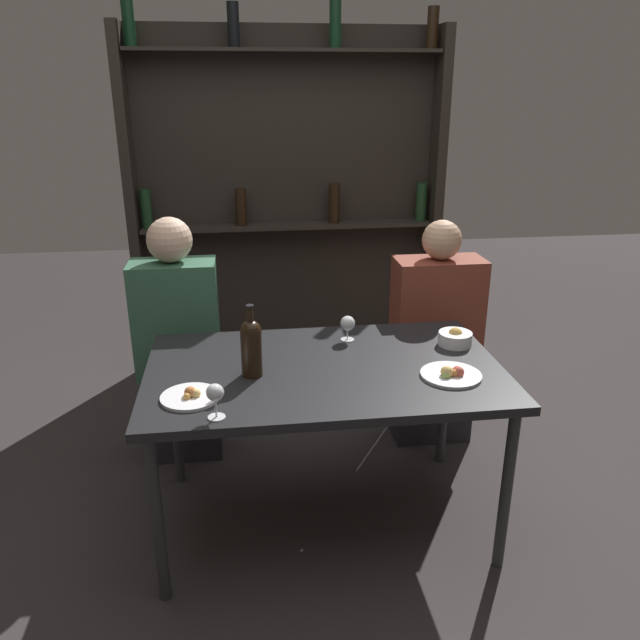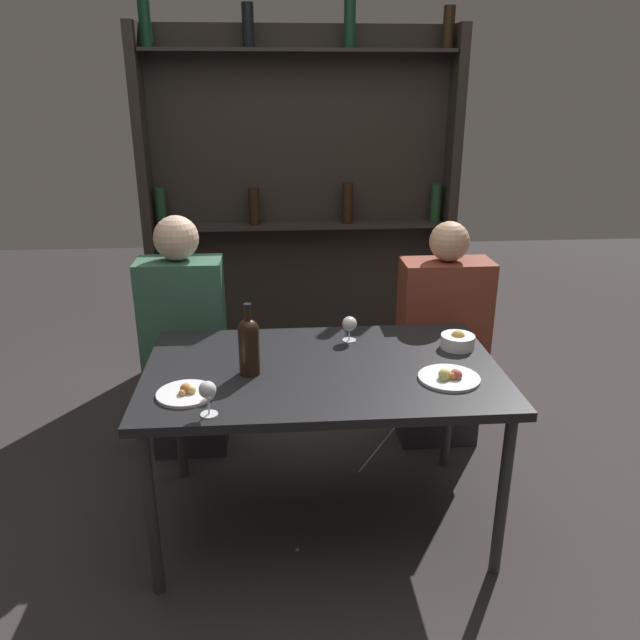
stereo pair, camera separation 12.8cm
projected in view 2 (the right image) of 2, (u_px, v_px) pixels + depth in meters
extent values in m
plane|color=#332D2D|center=(322.00, 518.00, 2.74)|extent=(10.00, 10.00, 0.00)
cube|color=black|center=(322.00, 371.00, 2.48)|extent=(1.41, 0.86, 0.04)
cylinder|color=#2D2D30|center=(151.00, 514.00, 2.22)|extent=(0.04, 0.04, 0.70)
cylinder|color=#2D2D30|center=(503.00, 497.00, 2.31)|extent=(0.04, 0.04, 0.70)
cylinder|color=#2D2D30|center=(179.00, 412.00, 2.91)|extent=(0.04, 0.04, 0.70)
cylinder|color=#2D2D30|center=(449.00, 402.00, 3.00)|extent=(0.04, 0.04, 0.70)
cube|color=#28231E|center=(300.00, 205.00, 3.99)|extent=(1.89, 0.02, 2.12)
cube|color=#28231E|center=(148.00, 211.00, 3.82)|extent=(0.06, 0.18, 2.12)
cube|color=#28231E|center=(450.00, 206.00, 3.96)|extent=(0.06, 0.18, 2.12)
cube|color=#28231E|center=(301.00, 226.00, 3.93)|extent=(1.81, 0.18, 0.02)
cylinder|color=#19381E|center=(161.00, 207.00, 3.82)|extent=(0.07, 0.07, 0.24)
cylinder|color=black|center=(254.00, 206.00, 3.87)|extent=(0.07, 0.07, 0.23)
cylinder|color=black|center=(347.00, 203.00, 3.91)|extent=(0.07, 0.07, 0.25)
cylinder|color=#19381E|center=(436.00, 203.00, 3.95)|extent=(0.07, 0.07, 0.24)
cube|color=#28231E|center=(300.00, 50.00, 3.57)|extent=(1.81, 0.18, 0.02)
cylinder|color=black|center=(145.00, 24.00, 3.46)|extent=(0.07, 0.07, 0.24)
cylinder|color=black|center=(248.00, 25.00, 3.50)|extent=(0.07, 0.07, 0.24)
cylinder|color=black|center=(350.00, 24.00, 3.54)|extent=(0.07, 0.07, 0.26)
cylinder|color=black|center=(449.00, 27.00, 3.58)|extent=(0.07, 0.07, 0.23)
cylinder|color=black|center=(249.00, 352.00, 2.39)|extent=(0.08, 0.08, 0.18)
sphere|color=black|center=(248.00, 330.00, 2.36)|extent=(0.08, 0.08, 0.08)
cylinder|color=black|center=(248.00, 318.00, 2.34)|extent=(0.03, 0.03, 0.09)
cylinder|color=black|center=(247.00, 305.00, 2.32)|extent=(0.03, 0.03, 0.01)
cylinder|color=silver|center=(349.00, 340.00, 2.73)|extent=(0.06, 0.06, 0.00)
cylinder|color=silver|center=(349.00, 334.00, 2.72)|extent=(0.01, 0.01, 0.06)
sphere|color=silver|center=(350.00, 324.00, 2.70)|extent=(0.06, 0.06, 0.06)
cylinder|color=silver|center=(209.00, 414.00, 2.11)|extent=(0.06, 0.06, 0.00)
cylinder|color=silver|center=(208.00, 404.00, 2.10)|extent=(0.01, 0.01, 0.08)
sphere|color=silver|center=(207.00, 390.00, 2.08)|extent=(0.06, 0.06, 0.06)
cylinder|color=white|center=(186.00, 394.00, 2.25)|extent=(0.21, 0.21, 0.01)
sphere|color=#E5BC66|center=(191.00, 390.00, 2.24)|extent=(0.03, 0.03, 0.03)
sphere|color=#E5BC66|center=(192.00, 390.00, 2.24)|extent=(0.03, 0.03, 0.03)
sphere|color=gold|center=(182.00, 393.00, 2.22)|extent=(0.03, 0.03, 0.03)
sphere|color=#C67038|center=(186.00, 389.00, 2.24)|extent=(0.04, 0.04, 0.04)
cylinder|color=silver|center=(449.00, 378.00, 2.37)|extent=(0.23, 0.23, 0.01)
sphere|color=#E5BC66|center=(445.00, 375.00, 2.35)|extent=(0.05, 0.05, 0.05)
sphere|color=#99B256|center=(443.00, 378.00, 2.33)|extent=(0.03, 0.03, 0.03)
sphere|color=#B74C3D|center=(457.00, 375.00, 2.35)|extent=(0.04, 0.04, 0.04)
sphere|color=#B74C3D|center=(455.00, 374.00, 2.36)|extent=(0.04, 0.04, 0.04)
sphere|color=#C67038|center=(453.00, 377.00, 2.34)|extent=(0.03, 0.03, 0.03)
cylinder|color=white|center=(458.00, 341.00, 2.65)|extent=(0.14, 0.14, 0.06)
sphere|color=gold|center=(458.00, 337.00, 2.64)|extent=(0.06, 0.06, 0.06)
cube|color=#26262B|center=(190.00, 409.00, 3.19)|extent=(0.36, 0.22, 0.45)
cube|color=#38664C|center=(183.00, 317.00, 3.01)|extent=(0.40, 0.22, 0.56)
sphere|color=beige|center=(176.00, 238.00, 2.88)|extent=(0.21, 0.21, 0.21)
cube|color=#26262B|center=(437.00, 400.00, 3.28)|extent=(0.39, 0.22, 0.45)
cube|color=brown|center=(444.00, 313.00, 3.11)|extent=(0.44, 0.22, 0.53)
sphere|color=tan|center=(449.00, 241.00, 2.98)|extent=(0.19, 0.19, 0.19)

